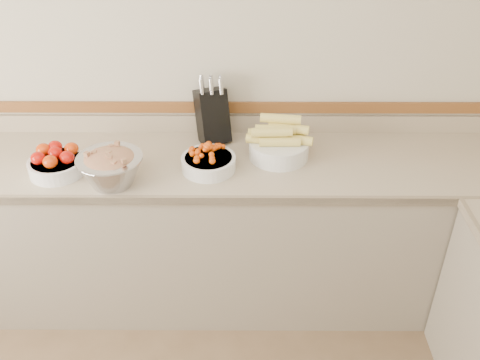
{
  "coord_description": "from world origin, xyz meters",
  "views": [
    {
      "loc": [
        0.36,
        -0.64,
        2.31
      ],
      "look_at": [
        0.35,
        1.35,
        1.0
      ],
      "focal_mm": 40.0,
      "sensor_mm": 36.0,
      "label": 1
    }
  ],
  "objects_px": {
    "knife_block": "(212,115)",
    "tomato_bowl": "(56,162)",
    "cherry_tomato_bowl": "(208,160)",
    "rhubarb_bowl": "(111,167)",
    "corn_bowl": "(279,144)"
  },
  "relations": [
    {
      "from": "knife_block",
      "to": "tomato_bowl",
      "type": "height_order",
      "value": "knife_block"
    },
    {
      "from": "knife_block",
      "to": "tomato_bowl",
      "type": "distance_m",
      "value": 0.82
    },
    {
      "from": "knife_block",
      "to": "cherry_tomato_bowl",
      "type": "distance_m",
      "value": 0.32
    },
    {
      "from": "tomato_bowl",
      "to": "cherry_tomato_bowl",
      "type": "height_order",
      "value": "cherry_tomato_bowl"
    },
    {
      "from": "cherry_tomato_bowl",
      "to": "tomato_bowl",
      "type": "bearing_deg",
      "value": -177.51
    },
    {
      "from": "rhubarb_bowl",
      "to": "corn_bowl",
      "type": "bearing_deg",
      "value": 17.47
    },
    {
      "from": "tomato_bowl",
      "to": "cherry_tomato_bowl",
      "type": "bearing_deg",
      "value": 2.49
    },
    {
      "from": "tomato_bowl",
      "to": "cherry_tomato_bowl",
      "type": "xyz_separation_m",
      "value": [
        0.74,
        0.03,
        -0.01
      ]
    },
    {
      "from": "corn_bowl",
      "to": "rhubarb_bowl",
      "type": "xyz_separation_m",
      "value": [
        -0.8,
        -0.25,
        0.01
      ]
    },
    {
      "from": "cherry_tomato_bowl",
      "to": "rhubarb_bowl",
      "type": "height_order",
      "value": "rhubarb_bowl"
    },
    {
      "from": "knife_block",
      "to": "cherry_tomato_bowl",
      "type": "xyz_separation_m",
      "value": [
        -0.01,
        -0.3,
        -0.1
      ]
    },
    {
      "from": "knife_block",
      "to": "rhubarb_bowl",
      "type": "xyz_separation_m",
      "value": [
        -0.46,
        -0.43,
        -0.06
      ]
    },
    {
      "from": "knife_block",
      "to": "tomato_bowl",
      "type": "xyz_separation_m",
      "value": [
        -0.74,
        -0.33,
        -0.09
      ]
    },
    {
      "from": "corn_bowl",
      "to": "rhubarb_bowl",
      "type": "distance_m",
      "value": 0.84
    },
    {
      "from": "tomato_bowl",
      "to": "knife_block",
      "type": "bearing_deg",
      "value": 24.09
    }
  ]
}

